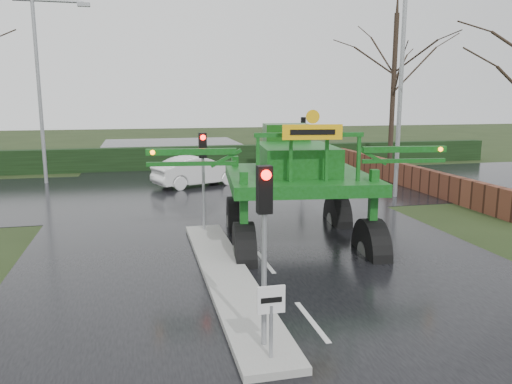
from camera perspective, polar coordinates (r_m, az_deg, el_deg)
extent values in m
plane|color=black|center=(11.01, 6.37, -14.56)|extent=(140.00, 140.00, 0.00)
cube|color=black|center=(20.20, -3.18, -2.70)|extent=(14.00, 80.00, 0.02)
cube|color=black|center=(26.01, -5.52, 0.29)|extent=(80.00, 12.00, 0.02)
cube|color=gray|center=(13.35, -3.37, -9.47)|extent=(1.20, 10.00, 0.16)
cube|color=black|center=(33.76, -7.41, 3.93)|extent=(44.00, 0.90, 1.50)
cube|color=#592D1E|center=(29.21, 15.33, 2.29)|extent=(0.40, 20.00, 1.20)
cylinder|color=gray|center=(9.08, 1.72, -15.69)|extent=(0.07, 0.07, 1.00)
cube|color=silver|center=(8.83, 1.74, -12.21)|extent=(0.50, 0.04, 0.50)
cube|color=black|center=(8.81, 1.78, -12.25)|extent=(0.38, 0.01, 0.10)
cylinder|color=gray|center=(9.11, 0.94, -8.12)|extent=(0.10, 0.10, 3.50)
cube|color=black|center=(8.76, 0.96, 0.27)|extent=(0.26, 0.22, 0.85)
sphere|color=#FF0C07|center=(8.59, 1.18, 1.95)|extent=(0.18, 0.18, 0.18)
cylinder|color=gray|center=(17.24, -6.03, 0.84)|extent=(0.10, 0.10, 3.50)
cube|color=black|center=(17.06, -6.12, 5.31)|extent=(0.26, 0.22, 0.85)
sphere|color=#FF0C07|center=(16.91, -6.08, 6.22)|extent=(0.18, 0.18, 0.18)
cylinder|color=gray|center=(31.12, 5.37, 5.25)|extent=(0.10, 0.10, 3.50)
cube|color=black|center=(31.03, 5.42, 7.74)|extent=(0.26, 0.22, 0.85)
sphere|color=#FF0C07|center=(31.14, 5.35, 8.26)|extent=(0.18, 0.18, 0.18)
cylinder|color=gray|center=(24.46, 16.18, 11.03)|extent=(0.20, 0.20, 10.00)
cylinder|color=gray|center=(29.79, -23.53, 10.45)|extent=(0.20, 0.20, 10.00)
cylinder|color=gray|center=(30.08, -22.65, 19.52)|extent=(3.52, 0.14, 0.14)
cube|color=gray|center=(29.86, -19.09, 19.59)|extent=(0.65, 0.30, 0.20)
cylinder|color=black|center=(34.51, 15.39, 10.86)|extent=(0.32, 0.32, 10.00)
cone|color=black|center=(35.05, 15.89, 20.37)|extent=(0.24, 0.24, 2.50)
cylinder|color=black|center=(16.54, -8.69, -2.00)|extent=(0.86, 2.22, 2.16)
cylinder|color=#595B56|center=(16.54, -8.69, -2.00)|extent=(0.73, 0.83, 0.76)
cube|color=#0D460C|center=(16.30, -8.82, 2.64)|extent=(0.27, 0.27, 2.49)
cylinder|color=black|center=(16.81, 4.69, -1.71)|extent=(0.86, 2.22, 2.16)
cylinder|color=#595B56|center=(16.81, 4.69, -1.71)|extent=(0.73, 0.83, 0.76)
cube|color=#0D460C|center=(16.57, 4.76, 2.86)|extent=(0.27, 0.27, 2.49)
cylinder|color=black|center=(12.78, -9.45, -5.83)|extent=(0.86, 2.22, 2.16)
cylinder|color=#595B56|center=(12.78, -9.45, -5.83)|extent=(0.73, 0.83, 0.76)
cube|color=#0D460C|center=(12.46, -9.64, 0.14)|extent=(0.27, 0.27, 2.49)
cylinder|color=black|center=(13.12, 7.86, -5.34)|extent=(0.86, 2.22, 2.16)
cylinder|color=#595B56|center=(13.12, 7.86, -5.34)|extent=(0.73, 0.83, 0.76)
cube|color=#0D460C|center=(12.81, 8.01, 0.48)|extent=(0.27, 0.27, 2.49)
cube|color=#0D460C|center=(14.31, -1.43, 4.49)|extent=(5.16, 5.73, 0.38)
cube|color=#0D460C|center=(14.47, -1.51, 6.92)|extent=(2.77, 3.52, 0.97)
cube|color=#124410|center=(16.61, -2.12, 8.72)|extent=(1.77, 1.49, 1.41)
cube|color=#0D460C|center=(12.50, -0.81, 10.79)|extent=(3.24, 0.54, 0.13)
cube|color=#0D460C|center=(13.95, -15.76, 7.95)|extent=(2.82, 0.55, 0.19)
sphere|color=orange|center=(14.09, -20.65, 7.69)|extent=(0.15, 0.15, 0.15)
cube|color=#0D460C|center=(14.51, 12.60, 8.18)|extent=(2.82, 0.55, 0.19)
sphere|color=orange|center=(14.83, 17.14, 8.02)|extent=(0.15, 0.15, 0.15)
cube|color=#EBAC0C|center=(12.07, -0.62, 11.31)|extent=(1.73, 0.28, 0.43)
cube|color=black|center=(12.07, -0.62, 11.31)|extent=(1.29, 0.17, 0.15)
cylinder|color=#EBAC0C|center=(12.08, -0.62, 13.36)|extent=(0.39, 0.09, 0.39)
imported|color=white|center=(27.16, -6.61, 0.70)|extent=(5.13, 3.35, 1.60)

